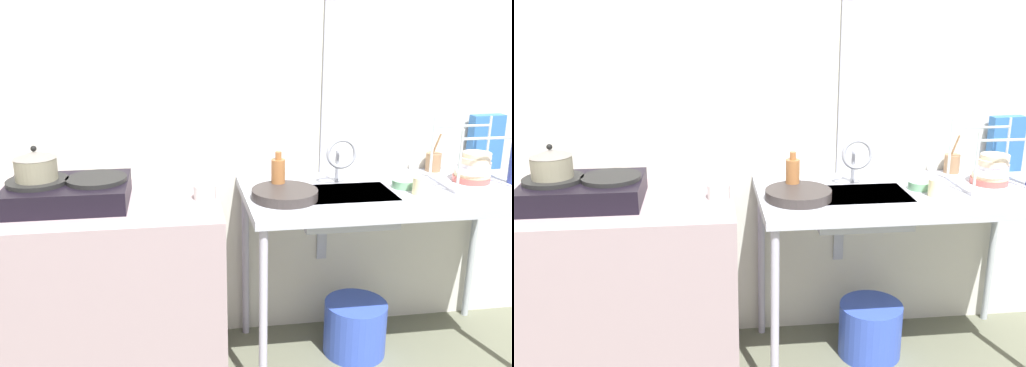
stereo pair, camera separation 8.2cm
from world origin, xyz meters
TOP-DOWN VIEW (x-y plane):
  - wall_back at (0.00, 1.94)m, footprint 4.64×0.10m
  - wall_metal_strip at (-0.05, 1.89)m, footprint 0.05×0.01m
  - counter_concrete at (-1.23, 1.57)m, footprint 1.25×0.65m
  - counter_sink at (0.16, 1.57)m, footprint 1.31×0.65m
  - stove at (-1.24, 1.57)m, footprint 0.49×0.37m
  - pot_on_left_burner at (-1.35, 1.57)m, footprint 0.17×0.17m
  - percolator at (-0.67, 1.56)m, footprint 0.10×0.10m
  - sink_basin at (-0.04, 1.55)m, footprint 0.42×0.28m
  - faucet at (-0.04, 1.67)m, footprint 0.14×0.08m
  - frying_pan at (-0.33, 1.51)m, footprint 0.29×0.29m
  - dish_rack at (0.58, 1.60)m, footprint 0.31×0.29m
  - cup_by_rack at (0.27, 1.49)m, footprint 0.07×0.07m
  - small_bowl_on_drainboard at (0.24, 1.59)m, footprint 0.10×0.10m
  - bottle_by_sink at (-0.34, 1.61)m, footprint 0.06×0.06m
  - cereal_box at (0.77, 1.85)m, footprint 0.18×0.07m
  - utensil_jar at (0.50, 1.84)m, footprint 0.08×0.08m
  - bucket_on_floor at (0.05, 1.60)m, footprint 0.30×0.30m

SIDE VIEW (x-z plane):
  - bucket_on_floor at x=0.05m, z-range 0.00..0.27m
  - counter_concrete at x=-1.23m, z-range 0.00..0.85m
  - counter_sink at x=0.16m, z-range 0.36..1.21m
  - sink_basin at x=-0.04m, z-range 0.72..0.85m
  - small_bowl_on_drainboard at x=0.24m, z-range 0.85..0.89m
  - frying_pan at x=-0.33m, z-range 0.85..0.89m
  - cup_by_rack at x=0.27m, z-range 0.85..0.93m
  - utensil_jar at x=0.50m, z-range 0.80..1.00m
  - stove at x=-1.24m, z-range 0.85..0.96m
  - dish_rack at x=0.58m, z-range 0.77..1.06m
  - percolator at x=-0.67m, z-range 0.85..1.00m
  - bottle_by_sink at x=-0.34m, z-range 0.84..1.02m
  - cereal_box at x=0.77m, z-range 0.85..1.13m
  - faucet at x=-0.04m, z-range 0.88..1.11m
  - pot_on_left_burner at x=-1.35m, z-range 0.95..1.10m
  - wall_back at x=0.00m, z-range 0.00..2.56m
  - wall_metal_strip at x=-0.05m, z-range 0.38..2.43m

